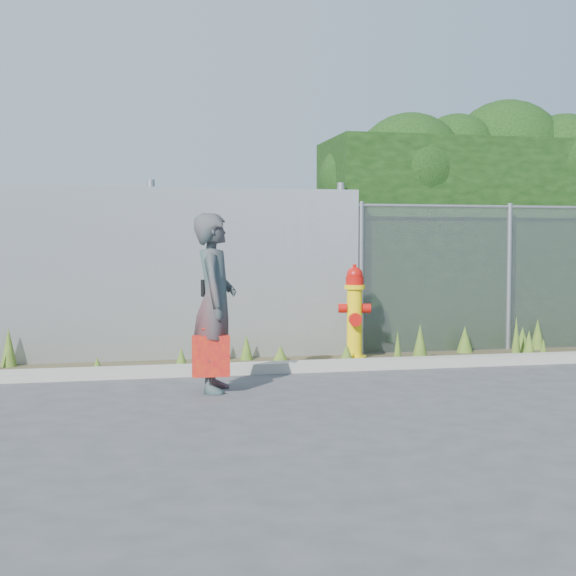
% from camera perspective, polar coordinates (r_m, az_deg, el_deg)
% --- Properties ---
extents(ground, '(80.00, 80.00, 0.00)m').
position_cam_1_polar(ground, '(7.67, 4.49, -8.02)').
color(ground, '#3E3E41').
rests_on(ground, ground).
extents(curb, '(16.00, 0.22, 0.12)m').
position_cam_1_polar(curb, '(9.37, 1.27, -5.60)').
color(curb, gray).
rests_on(curb, ground).
extents(weed_strip, '(16.00, 1.36, 0.55)m').
position_cam_1_polar(weed_strip, '(9.98, -0.51, -4.66)').
color(weed_strip, '#3E3723').
rests_on(weed_strip, ground).
extents(corrugated_fence, '(8.50, 0.21, 2.30)m').
position_cam_1_polar(corrugated_fence, '(10.27, -18.30, 0.86)').
color(corrugated_fence, '#A5A8AC').
rests_on(corrugated_fence, ground).
extents(hedge, '(7.43, 1.99, 3.69)m').
position_cam_1_polar(hedge, '(12.96, 17.44, 5.26)').
color(hedge, black).
rests_on(hedge, ground).
extents(fire_hydrant, '(0.41, 0.37, 1.23)m').
position_cam_1_polar(fire_hydrant, '(10.19, 4.76, -1.87)').
color(fire_hydrant, yellow).
rests_on(fire_hydrant, ground).
extents(woman, '(0.56, 0.73, 1.79)m').
position_cam_1_polar(woman, '(8.07, -5.22, -1.04)').
color(woman, '#0F6262').
rests_on(woman, ground).
extents(red_tote_bag, '(0.36, 0.13, 0.48)m').
position_cam_1_polar(red_tote_bag, '(7.94, -5.51, -4.83)').
color(red_tote_bag, '#A80919').
extents(black_shoulder_bag, '(0.24, 0.10, 0.18)m').
position_cam_1_polar(black_shoulder_bag, '(8.31, -5.35, -0.00)').
color(black_shoulder_bag, black).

